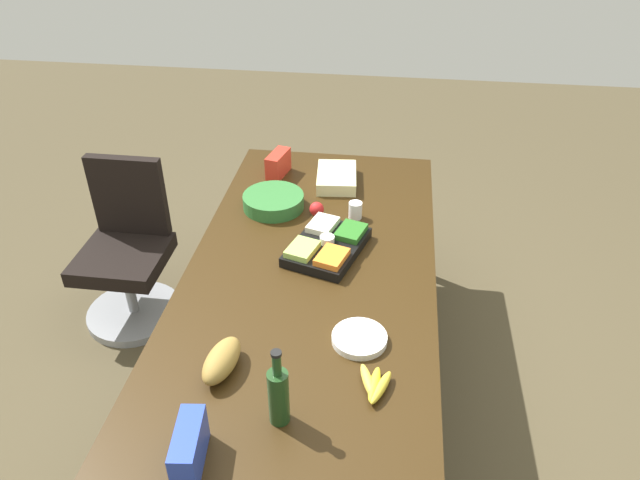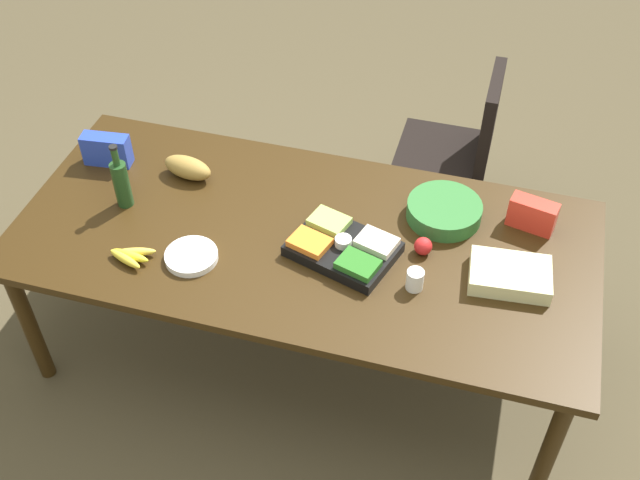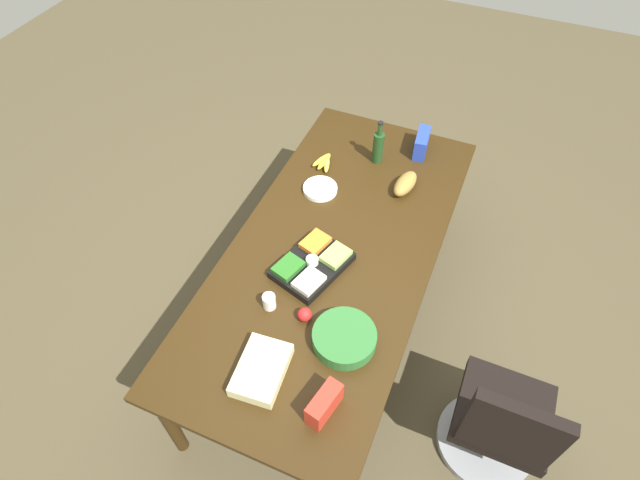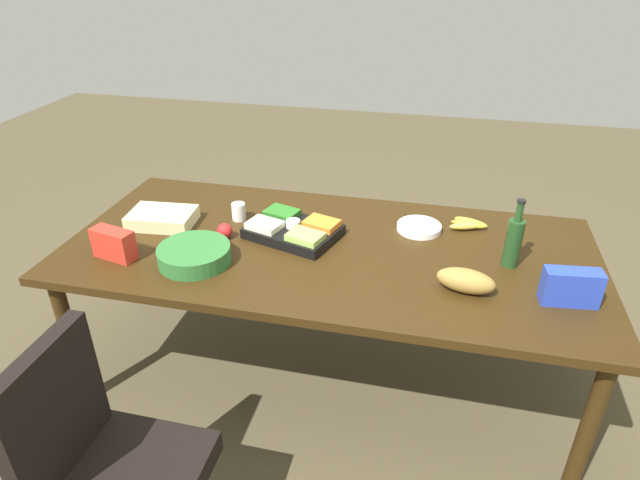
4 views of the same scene
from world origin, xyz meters
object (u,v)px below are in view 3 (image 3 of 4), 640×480
at_px(paper_plate_stack, 320,189).
at_px(paper_cup, 269,301).
at_px(veggie_tray, 312,264).
at_px(apple_red, 305,314).
at_px(salad_bowl, 344,338).
at_px(wine_bottle, 378,146).
at_px(banana_bunch, 324,162).
at_px(chip_bag_red, 324,404).
at_px(bread_loaf, 405,184).
at_px(office_chair, 498,427).
at_px(sheet_cake, 262,370).
at_px(chip_bag_blue, 422,143).
at_px(conference_table, 334,254).

distance_m(paper_plate_stack, paper_cup, 0.92).
bearing_deg(veggie_tray, apple_red, 16.52).
distance_m(salad_bowl, wine_bottle, 1.41).
relative_size(banana_bunch, chip_bag_red, 0.98).
height_order(bread_loaf, apple_red, bread_loaf).
bearing_deg(office_chair, sheet_cake, -72.38).
bearing_deg(office_chair, bread_loaf, -140.90).
relative_size(paper_cup, salad_bowl, 0.28).
bearing_deg(chip_bag_red, office_chair, 117.30).
height_order(bread_loaf, sheet_cake, bread_loaf).
relative_size(salad_bowl, apple_red, 4.28).
xyz_separation_m(wine_bottle, chip_bag_blue, (-0.21, 0.25, -0.05)).
xyz_separation_m(office_chair, chip_bag_red, (0.43, -0.83, 0.47)).
bearing_deg(wine_bottle, conference_table, 1.37).
bearing_deg(paper_cup, office_chair, 90.61).
xyz_separation_m(apple_red, sheet_cake, (0.36, -0.07, -0.00)).
xyz_separation_m(office_chair, paper_cup, (0.01, -1.31, 0.45)).
xyz_separation_m(bread_loaf, sheet_cake, (1.50, -0.26, -0.02)).
relative_size(conference_table, office_chair, 2.58).
bearing_deg(chip_bag_red, apple_red, -145.74).
distance_m(paper_cup, chip_bag_blue, 1.59).
height_order(wine_bottle, chip_bag_blue, wine_bottle).
bearing_deg(veggie_tray, conference_table, 163.01).
distance_m(conference_table, chip_bag_red, 0.99).
height_order(conference_table, salad_bowl, salad_bowl).
bearing_deg(sheet_cake, office_chair, 107.62).
distance_m(conference_table, banana_bunch, 0.73).
bearing_deg(apple_red, sheet_cake, -10.15).
relative_size(apple_red, sheet_cake, 0.24).
relative_size(office_chair, sheet_cake, 3.01).
bearing_deg(apple_red, banana_bunch, -162.24).
relative_size(paper_cup, apple_red, 1.18).
distance_m(apple_red, sheet_cake, 0.37).
relative_size(wine_bottle, chip_bag_blue, 1.45).
relative_size(salad_bowl, chip_bag_blue, 1.48).
xyz_separation_m(conference_table, paper_plate_stack, (-0.40, -0.26, 0.08)).
bearing_deg(wine_bottle, banana_bunch, -60.61).
relative_size(bread_loaf, chip_bag_red, 1.20).
height_order(banana_bunch, paper_cup, paper_cup).
bearing_deg(chip_bag_blue, sheet_cake, -7.68).
height_order(banana_bunch, chip_bag_red, chip_bag_red).
xyz_separation_m(banana_bunch, sheet_cake, (1.51, 0.30, 0.01)).
bearing_deg(salad_bowl, banana_bunch, -153.11).
height_order(veggie_tray, bread_loaf, bread_loaf).
distance_m(paper_cup, sheet_cake, 0.39).
relative_size(banana_bunch, apple_red, 2.57).
distance_m(banana_bunch, bread_loaf, 0.57).
height_order(paper_plate_stack, veggie_tray, veggie_tray).
bearing_deg(chip_bag_red, wine_bottle, -168.99).
distance_m(paper_plate_stack, banana_bunch, 0.25).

